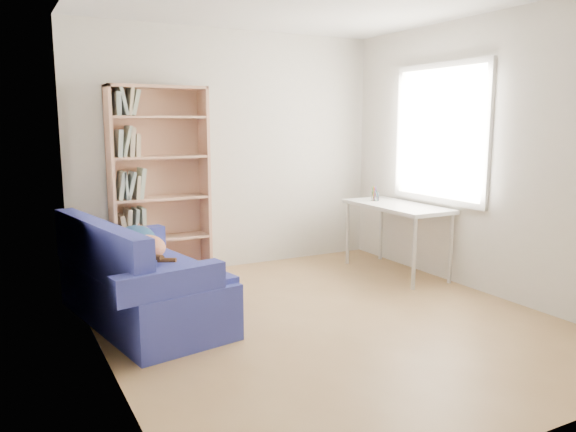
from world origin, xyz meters
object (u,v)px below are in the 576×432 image
object	(u,v)px
bookshelf	(160,193)
desk	(397,211)
pen_cup	(375,195)
sofa	(138,281)

from	to	relation	value
bookshelf	desk	distance (m)	2.49
bookshelf	pen_cup	world-z (taller)	bookshelf
sofa	desk	size ratio (longest dim) A/B	1.50
pen_cup	bookshelf	bearing A→B (deg)	165.18
bookshelf	sofa	bearing A→B (deg)	-114.52
sofa	pen_cup	size ratio (longest dim) A/B	11.24
bookshelf	pen_cup	bearing A→B (deg)	-14.82
sofa	desk	world-z (taller)	sofa
pen_cup	sofa	bearing A→B (deg)	-169.56
sofa	bookshelf	world-z (taller)	bookshelf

